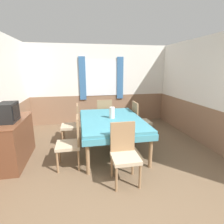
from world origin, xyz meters
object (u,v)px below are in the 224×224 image
at_px(chair_right_far, 139,119).
at_px(tv, 8,112).
at_px(vase, 112,113).
at_px(chair_head_window, 104,115).
at_px(sideboard, 14,141).
at_px(chair_head_near, 124,151).
at_px(chair_left_far, 73,123).
at_px(dining_table, 111,123).
at_px(chair_left_near, 72,141).

height_order(chair_right_far, tv, tv).
bearing_deg(chair_right_far, tv, -74.00).
bearing_deg(vase, chair_head_window, 91.11).
bearing_deg(sideboard, tv, -86.78).
xyz_separation_m(chair_head_near, sideboard, (-2.00, 1.01, -0.08)).
distance_m(chair_head_near, chair_left_far, 1.92).
relative_size(chair_right_far, sideboard, 0.79).
xyz_separation_m(sideboard, tv, (0.01, -0.12, 0.61)).
distance_m(dining_table, chair_left_far, 1.04).
xyz_separation_m(chair_head_window, chair_left_far, (-0.87, -0.60, 0.00)).
xyz_separation_m(chair_left_near, chair_right_far, (1.73, 1.11, 0.00)).
bearing_deg(chair_left_near, dining_table, -57.35).
distance_m(dining_table, chair_head_window, 1.16).
bearing_deg(chair_left_near, chair_head_near, -124.83).
height_order(chair_head_window, chair_head_near, same).
bearing_deg(chair_right_far, sideboard, -76.19).
xyz_separation_m(dining_table, chair_head_near, (0.00, -1.16, -0.13)).
distance_m(dining_table, sideboard, 2.02).
xyz_separation_m(chair_head_window, chair_head_near, (0.00, -2.31, 0.00)).
distance_m(chair_left_near, chair_left_far, 1.11).
relative_size(chair_left_near, chair_left_far, 1.00).
bearing_deg(chair_left_near, chair_head_window, -26.83).
height_order(chair_head_near, sideboard, chair_head_near).
bearing_deg(chair_left_near, sideboard, 70.50).
distance_m(chair_head_window, vase, 1.18).
height_order(chair_left_near, chair_head_near, same).
bearing_deg(chair_right_far, chair_head_near, -26.83).
bearing_deg(sideboard, chair_head_window, 33.12).
xyz_separation_m(chair_left_near, sideboard, (-1.14, 0.40, -0.08)).
relative_size(chair_head_near, sideboard, 0.79).
distance_m(tv, vase, 2.05).
xyz_separation_m(dining_table, tv, (-2.00, -0.27, 0.41)).
relative_size(chair_left_far, vase, 3.89).
relative_size(chair_head_window, chair_left_far, 1.00).
distance_m(chair_head_window, sideboard, 2.39).
height_order(chair_head_near, vase, vase).
bearing_deg(vase, sideboard, -174.87).
bearing_deg(chair_head_window, chair_left_near, -116.83).
bearing_deg(tv, chair_head_near, -24.01).
bearing_deg(chair_left_far, sideboard, 121.78).
xyz_separation_m(chair_head_window, chair_right_far, (0.87, -0.60, 0.00)).
relative_size(dining_table, sideboard, 1.55).
relative_size(chair_head_near, chair_left_far, 1.00).
bearing_deg(tv, chair_left_near, -14.26).
bearing_deg(dining_table, chair_head_near, -90.00).
bearing_deg(dining_table, chair_left_near, -147.35).
bearing_deg(sideboard, chair_left_near, -19.50).
height_order(chair_left_near, chair_right_far, same).
distance_m(chair_left_near, tv, 1.29).
relative_size(chair_head_near, tv, 2.29).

